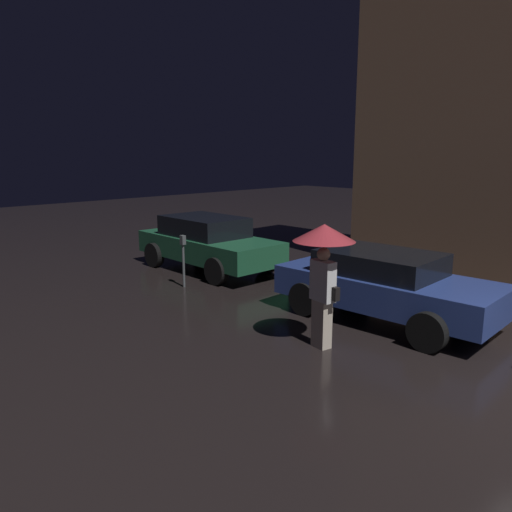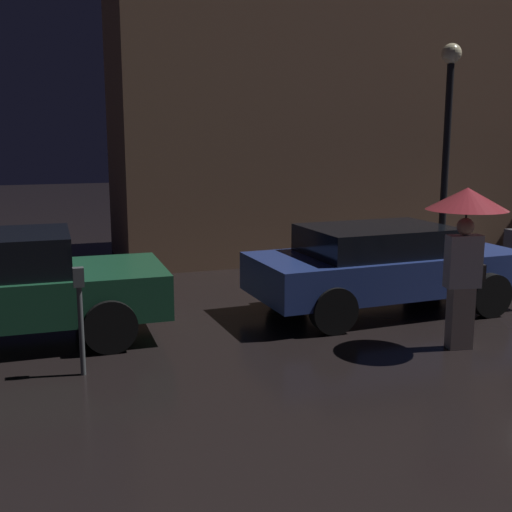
{
  "view_description": "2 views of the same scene",
  "coord_description": "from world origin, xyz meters",
  "px_view_note": "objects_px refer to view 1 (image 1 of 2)",
  "views": [
    {
      "loc": [
        1.1,
        -6.94,
        3.21
      ],
      "look_at": [
        -6.31,
        0.3,
        1.03
      ],
      "focal_mm": 35.0,
      "sensor_mm": 36.0,
      "label": 1
    },
    {
      "loc": [
        -8.83,
        -7.32,
        2.73
      ],
      "look_at": [
        -6.2,
        0.32,
        1.19
      ],
      "focal_mm": 45.0,
      "sensor_mm": 36.0,
      "label": 2
    }
  ],
  "objects_px": {
    "pedestrian_with_umbrella": "(324,252)",
    "parking_meter": "(183,255)",
    "parked_car_green": "(207,242)",
    "parked_car_blue": "(385,284)"
  },
  "relations": [
    {
      "from": "pedestrian_with_umbrella",
      "to": "parking_meter",
      "type": "height_order",
      "value": "pedestrian_with_umbrella"
    },
    {
      "from": "parked_car_green",
      "to": "parked_car_blue",
      "type": "bearing_deg",
      "value": -1.17
    },
    {
      "from": "parked_car_blue",
      "to": "pedestrian_with_umbrella",
      "type": "xyz_separation_m",
      "value": [
        0.01,
        -1.95,
        0.9
      ]
    },
    {
      "from": "pedestrian_with_umbrella",
      "to": "parked_car_blue",
      "type": "bearing_deg",
      "value": -78.88
    },
    {
      "from": "parked_car_green",
      "to": "pedestrian_with_umbrella",
      "type": "height_order",
      "value": "pedestrian_with_umbrella"
    },
    {
      "from": "pedestrian_with_umbrella",
      "to": "parking_meter",
      "type": "relative_size",
      "value": 1.65
    },
    {
      "from": "parked_car_blue",
      "to": "pedestrian_with_umbrella",
      "type": "relative_size",
      "value": 2.05
    },
    {
      "from": "pedestrian_with_umbrella",
      "to": "parking_meter",
      "type": "xyz_separation_m",
      "value": [
        -4.67,
        0.61,
        -0.84
      ]
    },
    {
      "from": "parked_car_green",
      "to": "pedestrian_with_umbrella",
      "type": "distance_m",
      "value": 6.15
    },
    {
      "from": "parked_car_green",
      "to": "pedestrian_with_umbrella",
      "type": "relative_size",
      "value": 2.13
    }
  ]
}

